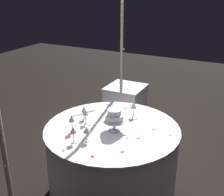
# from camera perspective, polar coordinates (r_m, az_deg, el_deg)

# --- Properties ---
(ground_plane) EXTENTS (12.00, 12.00, 0.00)m
(ground_plane) POSITION_cam_1_polar(r_m,az_deg,el_deg) (3.31, 0.00, -17.41)
(ground_plane) COLOR black
(decorative_arch) EXTENTS (2.06, 0.06, 2.38)m
(decorative_arch) POSITION_cam_1_polar(r_m,az_deg,el_deg) (2.81, -6.96, 10.16)
(decorative_arch) COLOR #B7B29E
(decorative_arch) RESTS_ON ground
(main_table) EXTENTS (1.33, 1.33, 0.75)m
(main_table) POSITION_cam_1_polar(r_m,az_deg,el_deg) (3.08, 0.00, -11.98)
(main_table) COLOR white
(main_table) RESTS_ON ground
(side_table) EXTENTS (0.50, 0.50, 0.73)m
(side_table) POSITION_cam_1_polar(r_m,az_deg,el_deg) (4.21, 2.61, -2.44)
(side_table) COLOR white
(side_table) RESTS_ON ground
(tiered_cake) EXTENTS (0.22, 0.22, 0.22)m
(tiered_cake) POSITION_cam_1_polar(r_m,az_deg,el_deg) (2.78, 0.45, -3.71)
(tiered_cake) COLOR silver
(tiered_cake) RESTS_ON main_table
(wine_glass_0) EXTENTS (0.07, 0.07, 0.14)m
(wine_glass_0) POSITION_cam_1_polar(r_m,az_deg,el_deg) (2.63, -4.92, -6.27)
(wine_glass_0) COLOR silver
(wine_glass_0) RESTS_ON main_table
(wine_glass_1) EXTENTS (0.06, 0.06, 0.16)m
(wine_glass_1) POSITION_cam_1_polar(r_m,az_deg,el_deg) (2.94, -5.16, -2.91)
(wine_glass_1) COLOR silver
(wine_glass_1) RESTS_ON main_table
(wine_glass_2) EXTENTS (0.06, 0.06, 0.14)m
(wine_glass_2) POSITION_cam_1_polar(r_m,az_deg,el_deg) (3.05, -5.45, -2.30)
(wine_glass_2) COLOR silver
(wine_glass_2) RESTS_ON main_table
(wine_glass_3) EXTENTS (0.07, 0.07, 0.16)m
(wine_glass_3) POSITION_cam_1_polar(r_m,az_deg,el_deg) (3.09, 4.20, -1.53)
(wine_glass_3) COLOR silver
(wine_glass_3) RESTS_ON main_table
(wine_glass_4) EXTENTS (0.06, 0.06, 0.15)m
(wine_glass_4) POSITION_cam_1_polar(r_m,az_deg,el_deg) (2.62, -7.53, -6.33)
(wine_glass_4) COLOR silver
(wine_glass_4) RESTS_ON main_table
(wine_glass_5) EXTENTS (0.06, 0.06, 0.17)m
(wine_glass_5) POSITION_cam_1_polar(r_m,az_deg,el_deg) (2.79, -7.82, -4.13)
(wine_glass_5) COLOR silver
(wine_glass_5) RESTS_ON main_table
(cake_knife) EXTENTS (0.27, 0.15, 0.01)m
(cake_knife) POSITION_cam_1_polar(r_m,az_deg,el_deg) (3.21, -5.40, -2.88)
(cake_knife) COLOR silver
(cake_knife) RESTS_ON main_table
(rose_petal_0) EXTENTS (0.03, 0.04, 0.00)m
(rose_petal_0) POSITION_cam_1_polar(r_m,az_deg,el_deg) (2.89, 8.07, -6.02)
(rose_petal_0) COLOR #C61951
(rose_petal_0) RESTS_ON main_table
(rose_petal_1) EXTENTS (0.03, 0.04, 0.00)m
(rose_petal_1) POSITION_cam_1_polar(r_m,az_deg,el_deg) (2.72, 5.13, -7.80)
(rose_petal_1) COLOR #C61951
(rose_petal_1) RESTS_ON main_table
(rose_petal_2) EXTENTS (0.05, 0.05, 0.00)m
(rose_petal_2) POSITION_cam_1_polar(r_m,az_deg,el_deg) (2.46, -3.81, -11.26)
(rose_petal_2) COLOR #C61951
(rose_petal_2) RESTS_ON main_table
(rose_petal_3) EXTENTS (0.05, 0.05, 0.00)m
(rose_petal_3) POSITION_cam_1_polar(r_m,az_deg,el_deg) (2.80, -8.22, -6.99)
(rose_petal_3) COLOR #C61951
(rose_petal_3) RESTS_ON main_table
(rose_petal_4) EXTENTS (0.03, 0.03, 0.00)m
(rose_petal_4) POSITION_cam_1_polar(r_m,az_deg,el_deg) (2.81, 11.20, -7.12)
(rose_petal_4) COLOR #C61951
(rose_petal_4) RESTS_ON main_table
(rose_petal_5) EXTENTS (0.04, 0.05, 0.00)m
(rose_petal_5) POSITION_cam_1_polar(r_m,az_deg,el_deg) (3.08, 1.89, -3.97)
(rose_petal_5) COLOR #C61951
(rose_petal_5) RESTS_ON main_table
(rose_petal_6) EXTENTS (0.04, 0.03, 0.00)m
(rose_petal_6) POSITION_cam_1_polar(r_m,az_deg,el_deg) (3.06, 4.70, -4.20)
(rose_petal_6) COLOR #C61951
(rose_petal_6) RESTS_ON main_table
(rose_petal_7) EXTENTS (0.03, 0.03, 0.00)m
(rose_petal_7) POSITION_cam_1_polar(r_m,az_deg,el_deg) (2.94, -7.13, -5.42)
(rose_petal_7) COLOR #C61951
(rose_petal_7) RESTS_ON main_table
(rose_petal_8) EXTENTS (0.03, 0.03, 0.00)m
(rose_petal_8) POSITION_cam_1_polar(r_m,az_deg,el_deg) (2.56, -9.43, -10.04)
(rose_petal_8) COLOR #C61951
(rose_petal_8) RESTS_ON main_table
(rose_petal_9) EXTENTS (0.03, 0.03, 0.00)m
(rose_petal_9) POSITION_cam_1_polar(r_m,az_deg,el_deg) (2.94, -4.45, -5.32)
(rose_petal_9) COLOR #C61951
(rose_petal_9) RESTS_ON main_table
(rose_petal_10) EXTENTS (0.04, 0.04, 0.00)m
(rose_petal_10) POSITION_cam_1_polar(r_m,az_deg,el_deg) (2.51, 2.03, -10.40)
(rose_petal_10) COLOR #C61951
(rose_petal_10) RESTS_ON main_table
(rose_petal_11) EXTENTS (0.03, 0.03, 0.00)m
(rose_petal_11) POSITION_cam_1_polar(r_m,az_deg,el_deg) (2.71, 2.92, -7.79)
(rose_petal_11) COLOR #C61951
(rose_petal_11) RESTS_ON main_table
(rose_petal_12) EXTENTS (0.03, 0.04, 0.00)m
(rose_petal_12) POSITION_cam_1_polar(r_m,az_deg,el_deg) (2.76, 2.45, -7.23)
(rose_petal_12) COLOR #C61951
(rose_petal_12) RESTS_ON main_table
(rose_petal_13) EXTENTS (0.05, 0.04, 0.00)m
(rose_petal_13) POSITION_cam_1_polar(r_m,az_deg,el_deg) (3.32, 2.66, -1.98)
(rose_petal_13) COLOR #C61951
(rose_petal_13) RESTS_ON main_table
(rose_petal_14) EXTENTS (0.03, 0.03, 0.00)m
(rose_petal_14) POSITION_cam_1_polar(r_m,az_deg,el_deg) (3.31, 0.11, -2.08)
(rose_petal_14) COLOR #C61951
(rose_petal_14) RESTS_ON main_table
(rose_petal_15) EXTENTS (0.04, 0.03, 0.00)m
(rose_petal_15) POSITION_cam_1_polar(r_m,az_deg,el_deg) (3.42, -0.82, -1.26)
(rose_petal_15) COLOR #C61951
(rose_petal_15) RESTS_ON main_table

